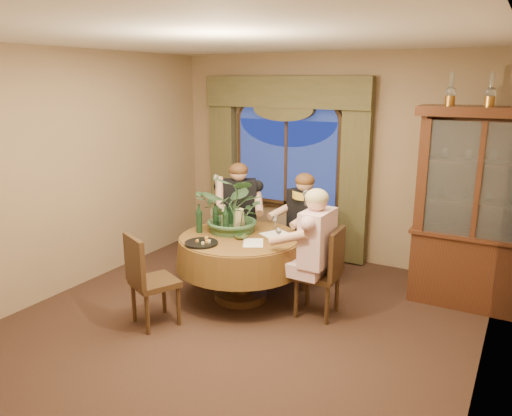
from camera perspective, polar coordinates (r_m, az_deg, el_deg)
The scene contains 35 objects.
floor at distance 5.21m, azimuth -2.57°, elevation -13.55°, with size 5.00×5.00×0.00m, color black.
wall_back at distance 6.93m, azimuth 8.24°, elevation 5.64°, with size 4.50×4.50×0.00m, color #876E52.
wall_right at distance 4.05m, azimuth 25.46°, elevation -1.98°, with size 5.00×5.00×0.00m, color #876E52.
ceiling at distance 4.61m, azimuth -2.98°, elevation 18.84°, with size 5.00×5.00×0.00m, color white.
window at distance 7.12m, azimuth 3.48°, elevation 5.18°, with size 1.62×0.10×1.32m, color navy, non-canonical shape.
arched_transom at distance 7.03m, azimuth 3.58°, elevation 11.46°, with size 1.60×0.06×0.44m, color navy, non-canonical shape.
drapery_left at distance 7.59m, azimuth -3.75°, elevation 4.84°, with size 0.38×0.14×2.32m, color #433F22.
drapery_right at distance 6.72m, azimuth 11.23°, elevation 3.33°, with size 0.38×0.14×2.32m, color #433F22.
swag_valance at distance 6.95m, azimuth 3.31°, elevation 13.08°, with size 2.45×0.16×0.42m, color #433F22, non-canonical shape.
dining_table at distance 5.71m, azimuth -1.77°, elevation -6.82°, with size 1.45×1.45×0.75m, color maroon.
china_cabinet at distance 5.83m, azimuth 23.92°, elevation -0.24°, with size 1.35×0.53×2.18m, color #361B12.
oil_lamp_left at distance 5.71m, azimuth 21.39°, elevation 12.56°, with size 0.11×0.11×0.34m, color #A5722D, non-canonical shape.
oil_lamp_center at distance 5.67m, azimuth 25.25°, elevation 12.18°, with size 0.11×0.11×0.34m, color #A5722D, non-canonical shape.
chair_right at distance 5.33m, azimuth 7.04°, elevation -7.30°, with size 0.42×0.42×0.96m, color black.
chair_back_right at distance 6.10m, azimuth 6.02°, elevation -4.41°, with size 0.42×0.42×0.96m, color black.
chair_back at distance 6.61m, azimuth -2.01°, elevation -2.85°, with size 0.42×0.42×0.96m, color black.
chair_front_left at distance 5.21m, azimuth -11.50°, elevation -8.04°, with size 0.42×0.42×0.96m, color black.
person_pink at distance 5.18m, azimuth 6.97°, elevation -5.37°, with size 0.50×0.46×1.40m, color beige, non-canonical shape.
person_back at distance 6.50m, azimuth -1.96°, elevation -0.99°, with size 0.51×0.47×1.43m, color black, non-canonical shape.
person_scarf at distance 6.15m, azimuth 5.62°, elevation -2.25°, with size 0.49×0.45×1.37m, color black, non-canonical shape.
stoneware_vase at distance 5.69m, azimuth -1.96°, elevation -1.44°, with size 0.15×0.15×0.27m, color tan, non-canonical shape.
centerpiece_plant at distance 5.62m, azimuth -2.37°, elevation 2.95°, with size 0.87×0.96×0.75m, color #355835.
olive_bowl at distance 5.49m, azimuth -1.74°, elevation -3.30°, with size 0.14×0.14×0.04m, color #435428.
cheese_platter at distance 5.34m, azimuth -6.26°, elevation -4.01°, with size 0.35×0.35×0.02m, color black.
wine_bottle_0 at distance 5.66m, azimuth -3.63°, elevation -1.25°, with size 0.07×0.07×0.33m, color tan.
wine_bottle_1 at distance 5.59m, azimuth -3.50°, elevation -1.46°, with size 0.07×0.07×0.33m, color black.
wine_bottle_2 at distance 5.81m, azimuth -4.90°, elevation -0.86°, with size 0.07×0.07×0.33m, color tan.
wine_bottle_3 at distance 5.85m, azimuth -2.90°, elevation -0.71°, with size 0.07×0.07×0.33m, color black.
wine_bottle_4 at distance 5.71m, azimuth -4.63°, elevation -1.13°, with size 0.07×0.07×0.33m, color black.
wine_bottle_5 at distance 5.71m, azimuth -6.53°, elevation -1.20°, with size 0.07×0.07×0.33m, color black.
tasting_paper_0 at distance 5.34m, azimuth -0.32°, elevation -4.00°, with size 0.21×0.30×0.00m, color white.
tasting_paper_1 at distance 5.66m, azimuth 2.13°, elevation -2.95°, with size 0.21×0.30×0.00m, color white.
wine_glass_person_pink at distance 5.32m, azimuth 2.58°, elevation -3.13°, with size 0.07×0.07×0.18m, color silver, non-canonical shape.
wine_glass_person_back at distance 6.02m, azimuth -1.90°, elevation -1.01°, with size 0.07×0.07×0.18m, color silver, non-canonical shape.
wine_glass_person_scarf at distance 5.82m, azimuth 2.18°, elevation -1.55°, with size 0.07×0.07×0.18m, color silver, non-canonical shape.
Camera 1 is at (2.43, -3.90, 2.45)m, focal length 35.00 mm.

